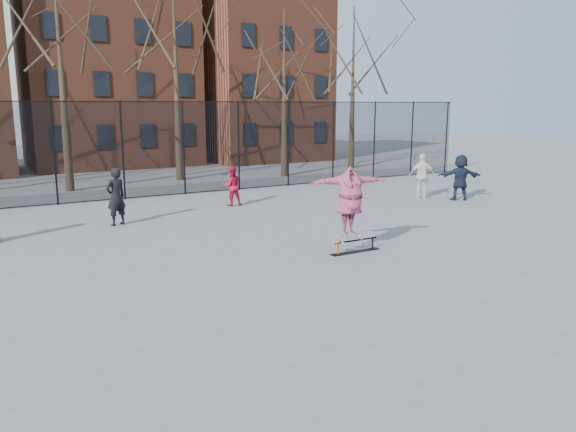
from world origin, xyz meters
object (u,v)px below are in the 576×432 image
bystander_black (116,197)px  skateboard (349,239)px  bystander_white (422,176)px  skater (350,204)px  bystander_navy (460,177)px  bystander_red (232,186)px  skate_rail (356,247)px

bystander_black → skateboard: bearing=103.4°
bystander_white → skater: bearing=73.3°
skateboard → bystander_navy: bearing=26.7°
bystander_white → bystander_red: bearing=20.3°
bystander_red → bystander_white: bearing=170.5°
skater → bystander_white: (7.87, 5.58, -0.38)m
skate_rail → skater: 1.20m
skateboard → bystander_black: 7.97m
bystander_black → bystander_red: size_ratio=1.22×
skate_rail → bystander_navy: 9.79m
skater → bystander_navy: skater is taller
skate_rail → skater: bearing=-180.0°
skater → bystander_navy: (8.89, 4.48, -0.38)m
skate_rail → bystander_black: bystander_black is taller
skate_rail → bystander_white: 9.51m
skater → bystander_white: size_ratio=1.15×
skateboard → skater: bearing=0.0°
bystander_red → bystander_white: size_ratio=0.82×
skate_rail → bystander_navy: bearing=27.3°
bystander_black → bystander_navy: (13.28, -2.15, 0.00)m
skater → bystander_red: skater is taller
skate_rail → skateboard: (-0.22, -0.00, 0.26)m
bystander_white → bystander_navy: (1.02, -1.10, 0.00)m
skateboard → bystander_navy: bystander_navy is taller
skateboard → bystander_navy: (8.89, 4.48, 0.55)m
bystander_red → bystander_navy: size_ratio=0.82×
bystander_navy → bystander_black: bearing=22.2°
skate_rail → skateboard: 0.34m
skateboard → bystander_red: 8.01m
skate_rail → bystander_black: bearing=124.8°
bystander_black → skater: bearing=103.4°
skater → skate_rail: bearing=11.0°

